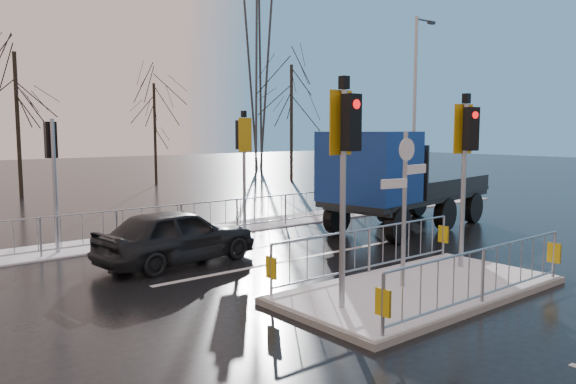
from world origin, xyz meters
TOP-DOWN VIEW (x-y plane):
  - ground at (0.00, 0.00)m, footprint 120.00×120.00m
  - snow_verge at (0.00, 8.60)m, footprint 30.00×2.00m
  - lane_markings at (0.00, -0.33)m, footprint 8.00×11.38m
  - traffic_island at (-0.01, 0.01)m, footprint 6.00×3.04m
  - far_kerb_fixtures at (0.29, 8.09)m, footprint 18.00×0.65m
  - car_far_lane at (-2.57, 5.31)m, footprint 4.18×2.04m
  - flatbed_truck at (4.43, 4.75)m, footprint 7.21×3.52m
  - tree_far_a at (-2.00, 22.00)m, footprint 3.75×3.75m
  - tree_far_b at (6.00, 24.00)m, footprint 3.25×3.25m
  - tree_far_c at (14.00, 21.00)m, footprint 4.00×4.00m
  - street_lamp_right at (10.57, 8.50)m, footprint 1.25×0.18m
  - pylon_wires at (16.88, 30.00)m, footprint 70.00×2.38m

SIDE VIEW (x-z plane):
  - ground at x=0.00m, z-range 0.00..0.00m
  - lane_markings at x=0.00m, z-range 0.00..0.01m
  - snow_verge at x=0.00m, z-range 0.00..0.04m
  - traffic_island at x=-0.01m, z-range -1.68..2.47m
  - car_far_lane at x=-2.57m, z-range 0.00..1.37m
  - far_kerb_fixtures at x=0.29m, z-range -0.90..2.93m
  - flatbed_truck at x=4.43m, z-range 0.10..3.31m
  - tree_far_b at x=6.00m, z-range 1.11..7.25m
  - street_lamp_right at x=10.57m, z-range 0.39..8.39m
  - tree_far_a at x=-2.00m, z-range 1.28..8.36m
  - tree_far_c at x=14.00m, z-range 1.37..8.92m
  - pylon_wires at x=16.88m, z-range 1.05..21.02m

